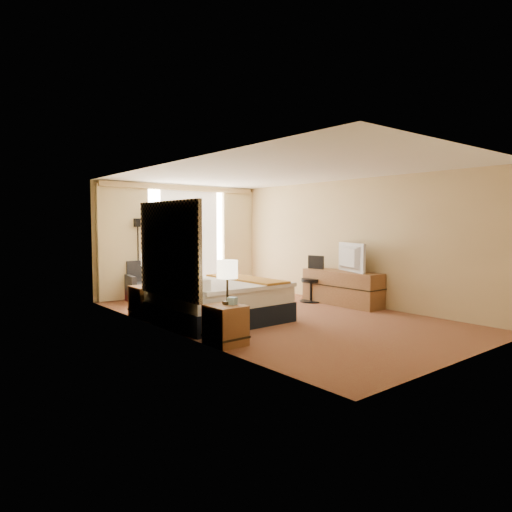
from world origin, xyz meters
TOP-DOWN VIEW (x-y plane):
  - floor at (0.00, 0.00)m, footprint 4.20×7.00m
  - ceiling at (0.00, 0.00)m, footprint 4.20×7.00m
  - wall_back at (0.00, 3.50)m, footprint 4.20×0.02m
  - wall_front at (0.00, -3.50)m, footprint 4.20×0.02m
  - wall_left at (-2.10, 0.00)m, footprint 0.02×7.00m
  - wall_right at (2.10, 0.00)m, footprint 0.02×7.00m
  - headboard at (-2.06, 0.20)m, footprint 0.06×1.85m
  - nightstand_left at (-1.87, -1.05)m, footprint 0.45×0.52m
  - nightstand_right at (-1.87, 1.45)m, footprint 0.45×0.52m
  - media_dresser at (1.83, 0.00)m, footprint 0.50×1.80m
  - window at (0.25, 3.47)m, footprint 2.30×0.02m
  - curtains at (-0.00, 3.39)m, footprint 4.12×0.19m
  - bed at (-1.06, 0.31)m, footprint 1.99×1.82m
  - loveseat at (-0.82, 2.98)m, footprint 1.48×0.96m
  - floor_lamp at (-1.15, 3.30)m, footprint 0.23×0.23m
  - desk_chair at (1.63, 0.65)m, footprint 0.48×0.48m
  - lamp_left at (-1.81, -1.02)m, footprint 0.29×0.29m
  - lamp_right at (-1.81, 1.39)m, footprint 0.29×0.29m
  - tissue_box at (-1.77, -1.07)m, footprint 0.15×0.15m
  - telephone at (-1.79, 1.36)m, footprint 0.22×0.19m
  - television at (1.78, -0.16)m, footprint 0.51×0.99m

SIDE VIEW (x-z plane):
  - floor at x=0.00m, z-range -0.01..0.01m
  - nightstand_left at x=-1.87m, z-range 0.00..0.55m
  - nightstand_right at x=-1.87m, z-range 0.00..0.55m
  - loveseat at x=-0.82m, z-range -0.15..0.72m
  - media_dresser at x=1.83m, z-range 0.00..0.70m
  - bed at x=-1.06m, z-range -0.13..0.84m
  - desk_chair at x=1.63m, z-range -0.05..0.93m
  - telephone at x=-1.79m, z-range 0.55..0.62m
  - tissue_box at x=-1.77m, z-range 0.55..0.65m
  - television at x=1.78m, z-range 0.70..1.29m
  - lamp_right at x=-1.81m, z-range 0.72..1.34m
  - lamp_left at x=-1.81m, z-range 0.72..1.34m
  - floor_lamp at x=-1.15m, z-range 0.37..2.16m
  - headboard at x=-2.06m, z-range 0.53..2.03m
  - wall_back at x=0.00m, z-range 0.00..2.60m
  - wall_front at x=0.00m, z-range 0.00..2.60m
  - wall_left at x=-2.10m, z-range 0.00..2.60m
  - wall_right at x=2.10m, z-range 0.00..2.60m
  - window at x=0.25m, z-range 0.17..2.47m
  - curtains at x=0.00m, z-range 0.13..2.69m
  - ceiling at x=0.00m, z-range 2.59..2.61m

